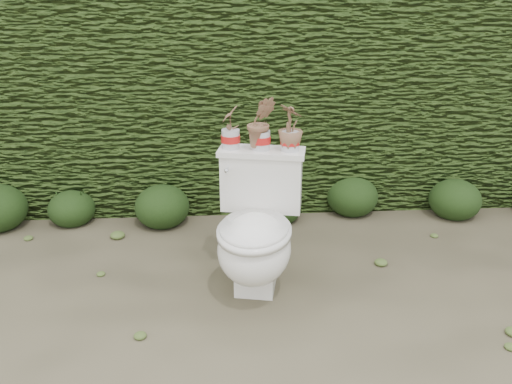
{
  "coord_description": "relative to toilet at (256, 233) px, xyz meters",
  "views": [
    {
      "loc": [
        0.01,
        -2.67,
        1.72
      ],
      "look_at": [
        0.2,
        0.2,
        0.55
      ],
      "focal_mm": 38.0,
      "sensor_mm": 36.0,
      "label": 1
    }
  ],
  "objects": [
    {
      "name": "potted_plant_center",
      "position": [
        0.04,
        0.24,
        0.57
      ],
      "size": [
        0.17,
        0.14,
        0.3
      ],
      "primitive_type": "imported",
      "rotation": [
        0.0,
        0.0,
        0.04
      ],
      "color": "#216C24",
      "rests_on": "toilet"
    },
    {
      "name": "liriope_clump_6",
      "position": [
        1.57,
        0.93,
        -0.2
      ],
      "size": [
        0.39,
        0.39,
        0.31
      ],
      "primitive_type": "ellipsoid",
      "color": "#223914",
      "rests_on": "ground"
    },
    {
      "name": "liriope_clump_2",
      "position": [
        -1.3,
        0.99,
        -0.22
      ],
      "size": [
        0.34,
        0.34,
        0.27
      ],
      "primitive_type": "ellipsoid",
      "color": "#223914",
      "rests_on": "ground"
    },
    {
      "name": "liriope_clump_4",
      "position": [
        0.23,
        0.93,
        -0.22
      ],
      "size": [
        0.33,
        0.33,
        0.27
      ],
      "primitive_type": "ellipsoid",
      "color": "#223914",
      "rests_on": "ground"
    },
    {
      "name": "hedge",
      "position": [
        -0.19,
        1.54,
        0.44
      ],
      "size": [
        8.0,
        1.0,
        1.6
      ],
      "primitive_type": "cube",
      "color": "#3B561C",
      "rests_on": "ground"
    },
    {
      "name": "liriope_clump_3",
      "position": [
        -0.63,
        0.93,
        -0.2
      ],
      "size": [
        0.4,
        0.4,
        0.32
      ],
      "primitive_type": "ellipsoid",
      "color": "#223914",
      "rests_on": "ground"
    },
    {
      "name": "ground",
      "position": [
        -0.19,
        -0.06,
        -0.36
      ],
      "size": [
        60.0,
        60.0,
        0.0
      ],
      "primitive_type": "plane",
      "color": "#686147",
      "rests_on": "ground"
    },
    {
      "name": "liriope_clump_5",
      "position": [
        0.81,
        1.04,
        -0.2
      ],
      "size": [
        0.39,
        0.39,
        0.31
      ],
      "primitive_type": "ellipsoid",
      "color": "#223914",
      "rests_on": "ground"
    },
    {
      "name": "potted_plant_left",
      "position": [
        -0.13,
        0.27,
        0.54
      ],
      "size": [
        0.11,
        0.14,
        0.24
      ],
      "primitive_type": "imported",
      "rotation": [
        0.0,
        0.0,
        4.53
      ],
      "color": "#216C24",
      "rests_on": "toilet"
    },
    {
      "name": "toilet",
      "position": [
        0.0,
        0.0,
        0.0
      ],
      "size": [
        0.58,
        0.75,
        0.78
      ],
      "rotation": [
        0.0,
        0.0,
        -0.2
      ],
      "color": "white",
      "rests_on": "ground"
    },
    {
      "name": "potted_plant_right",
      "position": [
        0.21,
        0.2,
        0.55
      ],
      "size": [
        0.2,
        0.2,
        0.25
      ],
      "primitive_type": "imported",
      "rotation": [
        0.0,
        0.0,
        2.14
      ],
      "color": "#216C24",
      "rests_on": "toilet"
    }
  ]
}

